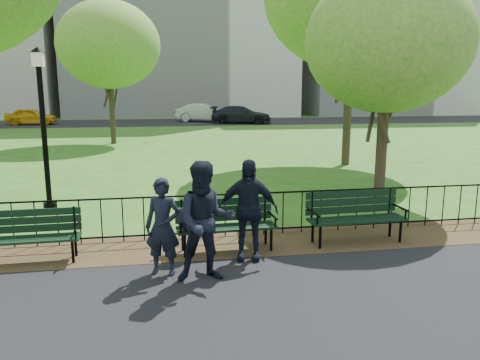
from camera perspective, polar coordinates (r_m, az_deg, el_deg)
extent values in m
plane|color=#375F19|center=(7.61, -4.25, -11.76)|extent=(120.00, 120.00, 0.00)
cube|color=#3A2C17|center=(9.00, -5.19, -8.00)|extent=(60.00, 1.60, 0.01)
cube|color=black|center=(42.10, -8.91, 6.96)|extent=(70.00, 9.00, 0.01)
cylinder|color=black|center=(9.25, -5.54, -1.91)|extent=(24.00, 0.04, 0.04)
cylinder|color=black|center=(9.45, -5.45, -6.41)|extent=(24.00, 0.04, 0.04)
cylinder|color=black|center=(9.35, -5.49, -4.48)|extent=(0.02, 0.02, 0.90)
cube|color=beige|center=(61.77, 16.88, 19.07)|extent=(20.00, 15.00, 24.00)
cube|color=black|center=(8.58, -1.62, -5.83)|extent=(1.85, 0.58, 0.04)
cube|color=black|center=(8.73, -1.97, -3.13)|extent=(1.83, 0.13, 0.46)
cylinder|color=black|center=(8.36, -6.74, -7.99)|extent=(0.05, 0.05, 0.46)
cylinder|color=black|center=(8.66, 3.82, -7.27)|extent=(0.05, 0.05, 0.46)
cylinder|color=black|center=(8.71, -7.00, -7.22)|extent=(0.05, 0.05, 0.46)
cylinder|color=black|center=(8.99, 3.15, -6.56)|extent=(0.05, 0.05, 0.46)
cylinder|color=black|center=(8.41, -7.42, -4.97)|extent=(0.07, 0.57, 0.04)
cylinder|color=black|center=(8.73, 3.96, -4.30)|extent=(0.07, 0.57, 0.04)
ellipsoid|color=black|center=(8.31, -6.26, -4.63)|extent=(0.44, 0.32, 0.47)
cube|color=black|center=(8.79, -24.49, -6.60)|extent=(1.74, 0.51, 0.04)
cube|color=black|center=(8.94, -24.31, -4.10)|extent=(1.72, 0.08, 0.43)
cylinder|color=black|center=(8.55, -19.71, -8.25)|extent=(0.05, 0.05, 0.43)
cylinder|color=black|center=(8.87, -19.40, -7.52)|extent=(0.05, 0.05, 0.43)
cylinder|color=black|center=(8.59, -19.27, -5.42)|extent=(0.05, 0.54, 0.04)
cube|color=black|center=(9.30, 14.09, -4.69)|extent=(1.93, 0.60, 0.04)
cube|color=black|center=(9.45, 13.45, -2.13)|extent=(1.90, 0.13, 0.48)
cylinder|color=black|center=(8.87, 9.75, -6.89)|extent=(0.05, 0.05, 0.48)
cylinder|color=black|center=(9.60, 18.97, -5.96)|extent=(0.05, 0.05, 0.48)
cylinder|color=black|center=(9.20, 8.85, -6.19)|extent=(0.05, 0.05, 0.48)
cylinder|color=black|center=(9.91, 17.83, -5.35)|extent=(0.05, 0.05, 0.48)
cylinder|color=black|center=(8.89, 8.93, -3.94)|extent=(0.07, 0.59, 0.04)
cylinder|color=black|center=(9.68, 18.92, -3.18)|extent=(0.07, 0.59, 0.04)
cylinder|color=black|center=(12.51, -22.16, -2.97)|extent=(0.31, 0.31, 0.18)
cylinder|color=black|center=(12.24, -22.73, 4.62)|extent=(0.13, 0.13, 3.51)
cube|color=beige|center=(12.20, -23.40, 13.35)|extent=(0.24, 0.24, 0.33)
cone|color=black|center=(12.21, -23.48, 14.37)|extent=(0.35, 0.35, 0.13)
cylinder|color=#2D2116|center=(13.13, 16.84, 3.23)|extent=(0.29, 0.29, 2.53)
ellipsoid|color=#408728|center=(13.08, 17.56, 15.74)|extent=(4.26, 4.26, 3.62)
cylinder|color=#2D2116|center=(18.75, 12.95, 7.78)|extent=(0.31, 0.31, 3.92)
cylinder|color=#2D2116|center=(26.31, -15.30, 7.75)|extent=(0.29, 0.29, 3.18)
ellipsoid|color=#408728|center=(26.37, -15.71, 15.58)|extent=(5.36, 5.36, 4.56)
imported|color=black|center=(7.54, -9.39, -5.66)|extent=(0.66, 0.54, 1.57)
imported|color=black|center=(7.20, -4.21, -5.08)|extent=(0.91, 0.48, 1.88)
imported|color=black|center=(8.07, 0.95, -3.65)|extent=(1.10, 0.63, 1.77)
imported|color=gold|center=(42.41, -24.12, 7.09)|extent=(4.00, 1.62, 1.36)
imported|color=#ADB0B5|center=(42.39, -4.39, 8.20)|extent=(5.23, 3.30, 1.63)
imported|color=black|center=(40.22, 0.14, 7.97)|extent=(5.49, 3.52, 1.48)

